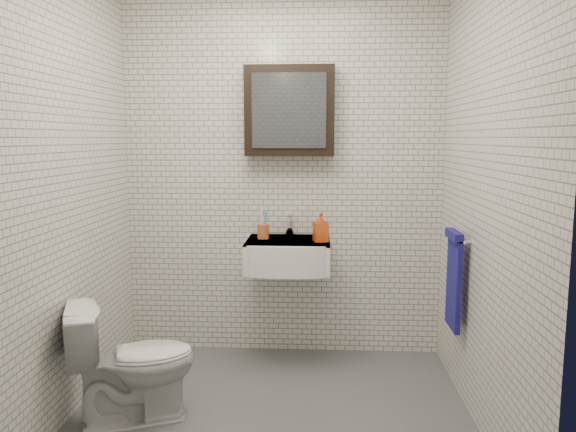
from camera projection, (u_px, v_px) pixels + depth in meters
The scene contains 9 objects.
ground at pixel (271, 416), 3.08m from camera, with size 2.20×2.00×0.01m, color #52565A.
room_shell at pixel (270, 149), 2.88m from camera, with size 2.22×2.02×2.51m.
washbasin at pixel (288, 255), 3.70m from camera, with size 0.55×0.50×0.20m.
faucet at pixel (290, 226), 3.87m from camera, with size 0.06×0.20×0.15m.
mirror_cabinet at pixel (290, 111), 3.76m from camera, with size 0.60×0.15×0.60m.
towel_rail at pixel (454, 276), 3.27m from camera, with size 0.09×0.30×0.58m.
toothbrush_cup at pixel (263, 230), 3.77m from camera, with size 0.10×0.10×0.22m.
soap_bottle at pixel (321, 227), 3.65m from camera, with size 0.09×0.09×0.19m, color orange.
toilet at pixel (133, 362), 3.01m from camera, with size 0.37×0.65×0.66m, color white.
Camera 1 is at (0.26, -2.89, 1.52)m, focal length 35.00 mm.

